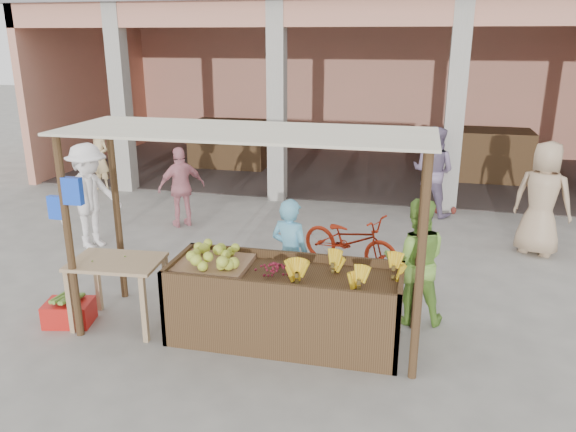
% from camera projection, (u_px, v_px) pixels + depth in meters
% --- Properties ---
extents(ground, '(60.00, 60.00, 0.00)m').
position_uv_depth(ground, '(243.00, 334.00, 6.59)').
color(ground, slate).
rests_on(ground, ground).
extents(market_building, '(14.40, 6.40, 4.20)m').
position_uv_depth(market_building, '(350.00, 63.00, 14.03)').
color(market_building, tan).
rests_on(market_building, ground).
extents(fruit_stall, '(2.60, 0.95, 0.80)m').
position_uv_depth(fruit_stall, '(285.00, 307.00, 6.36)').
color(fruit_stall, '#503820').
rests_on(fruit_stall, ground).
extents(stall_awning, '(4.09, 1.35, 2.39)m').
position_uv_depth(stall_awning, '(239.00, 168.00, 6.04)').
color(stall_awning, '#503820').
rests_on(stall_awning, ground).
extents(banana_heap, '(1.14, 0.62, 0.21)m').
position_uv_depth(banana_heap, '(343.00, 271.00, 6.08)').
color(banana_heap, yellow).
rests_on(banana_heap, fruit_stall).
extents(melon_tray, '(0.82, 0.71, 0.21)m').
position_uv_depth(melon_tray, '(213.00, 259.00, 6.43)').
color(melon_tray, '#91684B').
rests_on(melon_tray, fruit_stall).
extents(berry_heap, '(0.46, 0.38, 0.15)m').
position_uv_depth(berry_heap, '(274.00, 267.00, 6.25)').
color(berry_heap, maroon).
rests_on(berry_heap, fruit_stall).
extents(side_table, '(1.09, 0.77, 0.84)m').
position_uv_depth(side_table, '(117.00, 271.00, 6.58)').
color(side_table, tan).
rests_on(side_table, ground).
extents(papaya_pile, '(0.70, 0.40, 0.20)m').
position_uv_depth(papaya_pile, '(115.00, 252.00, 6.51)').
color(papaya_pile, '#43812A').
rests_on(papaya_pile, side_table).
extents(red_crate, '(0.61, 0.50, 0.28)m').
position_uv_depth(red_crate, '(69.00, 313.00, 6.79)').
color(red_crate, red).
rests_on(red_crate, ground).
extents(plantain_bundle, '(0.40, 0.28, 0.08)m').
position_uv_depth(plantain_bundle, '(67.00, 299.00, 6.73)').
color(plantain_bundle, olive).
rests_on(plantain_bundle, red_crate).
extents(produce_sacks, '(0.72, 0.68, 0.55)m').
position_uv_depth(produce_sacks, '(446.00, 199.00, 11.04)').
color(produce_sacks, maroon).
rests_on(produce_sacks, ground).
extents(vendor_blue, '(0.69, 0.60, 1.56)m').
position_uv_depth(vendor_blue, '(290.00, 251.00, 6.97)').
color(vendor_blue, '#65B8DF').
rests_on(vendor_blue, ground).
extents(vendor_green, '(0.83, 0.54, 1.64)m').
position_uv_depth(vendor_green, '(416.00, 258.00, 6.67)').
color(vendor_green, '#79AF40').
rests_on(vendor_green, ground).
extents(motorcycle, '(1.21, 1.77, 0.88)m').
position_uv_depth(motorcycle, '(350.00, 239.00, 8.37)').
color(motorcycle, '#A1240E').
rests_on(motorcycle, ground).
extents(shopper_a, '(1.02, 1.34, 1.87)m').
position_uv_depth(shopper_a, '(89.00, 192.00, 9.02)').
color(shopper_a, white).
rests_on(shopper_a, ground).
extents(shopper_b, '(1.02, 0.96, 1.56)m').
position_uv_depth(shopper_b, '(181.00, 185.00, 10.10)').
color(shopper_b, pink).
rests_on(shopper_b, ground).
extents(shopper_c, '(1.15, 0.98, 2.01)m').
position_uv_depth(shopper_c, '(543.00, 193.00, 8.74)').
color(shopper_c, tan).
rests_on(shopper_c, ground).
extents(shopper_e, '(0.68, 0.61, 1.51)m').
position_uv_depth(shopper_e, '(100.00, 157.00, 12.54)').
color(shopper_e, tan).
rests_on(shopper_e, ground).
extents(shopper_f, '(1.05, 0.85, 1.88)m').
position_uv_depth(shopper_f, '(433.00, 167.00, 10.72)').
color(shopper_f, slate).
rests_on(shopper_f, ground).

